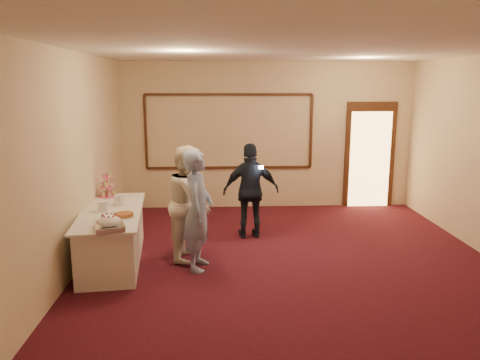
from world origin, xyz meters
name	(u,v)px	position (x,y,z in m)	size (l,w,h in m)	color
floor	(293,270)	(0.00, 0.00, 0.00)	(7.00, 7.00, 0.00)	black
room_walls	(296,125)	(0.00, 0.00, 2.03)	(6.04, 7.04, 3.02)	beige
wall_molding	(229,132)	(-0.80, 3.47, 1.60)	(3.45, 0.04, 1.55)	#361910
doorway	(370,156)	(2.15, 3.45, 1.08)	(1.05, 0.07, 2.20)	#361910
buffet_table	(113,236)	(-2.58, 0.46, 0.39)	(1.07, 2.26, 0.77)	silver
pavlova_tray	(109,223)	(-2.40, -0.43, 0.85)	(0.46, 0.52, 0.18)	silver
cupcake_stand	(107,187)	(-2.82, 1.33, 0.93)	(0.30, 0.30, 0.43)	#D74280
plate_stack_a	(104,206)	(-2.67, 0.42, 0.85)	(0.18, 0.18, 0.15)	white
plate_stack_b	(120,200)	(-2.51, 0.75, 0.85)	(0.18, 0.18, 0.15)	white
tart	(124,215)	(-2.32, 0.10, 0.80)	(0.28, 0.28, 0.06)	white
man	(198,210)	(-1.32, 0.14, 0.84)	(0.61, 0.40, 1.68)	#819AC6
woman	(190,203)	(-1.46, 0.57, 0.85)	(0.82, 0.64, 1.69)	white
guest	(251,191)	(-0.49, 1.48, 0.80)	(0.94, 0.39, 1.60)	black
camera_flash	(261,167)	(-0.34, 1.30, 1.23)	(0.07, 0.04, 0.05)	white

